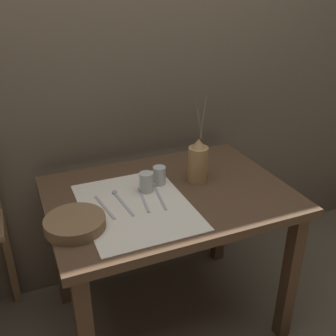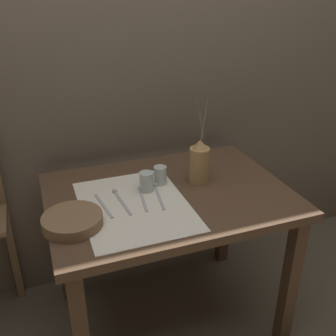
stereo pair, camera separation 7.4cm
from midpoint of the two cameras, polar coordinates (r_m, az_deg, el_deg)
ground_plane at (r=2.22m, az=1.10°, el=-20.55°), size 12.00×12.00×0.00m
stone_wall_back at (r=2.03m, az=-3.80°, el=14.32°), size 7.00×0.06×2.40m
wooden_table at (r=1.81m, az=1.27°, el=-6.51°), size 1.07×0.77×0.75m
linen_cloth at (r=1.66m, az=-3.59°, el=-5.44°), size 0.44×0.56×0.00m
pitcher_with_flowers at (r=1.81m, az=5.75°, el=0.82°), size 0.09×0.09×0.40m
wooden_bowl at (r=1.55m, az=-12.34°, el=-7.51°), size 0.23×0.23×0.05m
glass_tumbler_near at (r=1.74m, az=-1.91°, el=-2.01°), size 0.06×0.06×0.09m
glass_tumbler_far at (r=1.80m, az=0.04°, el=-1.07°), size 0.06×0.06×0.09m
fork_inner at (r=1.66m, az=-8.08°, el=-5.45°), size 0.04×0.21×0.00m
spoon_inner at (r=1.72m, az=-6.05°, el=-4.07°), size 0.04×0.22×0.02m
fork_outer at (r=1.69m, az=-2.42°, el=-4.55°), size 0.04×0.21×0.00m
spoon_outer at (r=1.75m, az=-0.43°, el=-3.26°), size 0.05×0.22×0.02m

